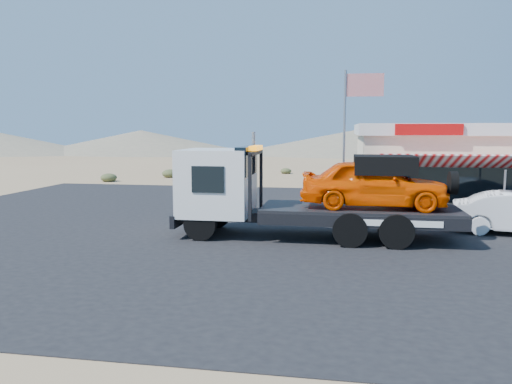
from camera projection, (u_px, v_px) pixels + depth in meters
ground at (202, 238)px, 16.91m from camera, size 120.00×120.00×0.00m
asphalt_lot at (273, 224)px, 19.51m from camera, size 32.00×24.00×0.02m
tow_truck at (308, 189)px, 16.83m from camera, size 9.30×2.76×3.11m
jerky_store at (467, 165)px, 23.68m from camera, size 10.40×9.97×3.90m
flagpole at (350, 127)px, 20.01m from camera, size 1.55×0.10×6.00m
desert_scrub at (16, 190)px, 27.81m from camera, size 24.09×31.80×0.66m
distant_hills at (241, 141)px, 72.23m from camera, size 126.00×48.00×4.20m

